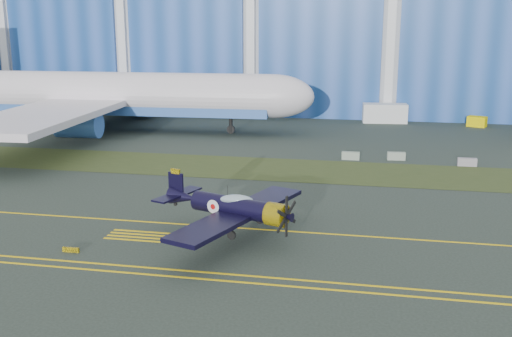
% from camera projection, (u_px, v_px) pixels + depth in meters
% --- Properties ---
extents(ground, '(260.00, 260.00, 0.00)m').
position_uv_depth(ground, '(396.00, 217.00, 48.06)').
color(ground, '#303A32').
rests_on(ground, ground).
extents(grass_median, '(260.00, 10.00, 0.02)m').
position_uv_depth(grass_median, '(392.00, 174.00, 61.39)').
color(grass_median, '#475128').
rests_on(grass_median, ground).
extents(hangar, '(220.00, 45.70, 30.00)m').
position_uv_depth(hangar, '(389.00, 23.00, 112.88)').
color(hangar, silver).
rests_on(hangar, ground).
extents(taxiway_centreline, '(200.00, 0.20, 0.02)m').
position_uv_depth(taxiway_centreline, '(398.00, 238.00, 43.29)').
color(taxiway_centreline, yellow).
rests_on(taxiway_centreline, ground).
extents(edge_line_near, '(80.00, 0.20, 0.02)m').
position_uv_depth(edge_line_near, '(404.00, 296.00, 34.24)').
color(edge_line_near, yellow).
rests_on(edge_line_near, ground).
extents(edge_line_far, '(80.00, 0.20, 0.02)m').
position_uv_depth(edge_line_far, '(403.00, 288.00, 35.19)').
color(edge_line_far, yellow).
rests_on(edge_line_far, ground).
extents(hold_short_ladder, '(6.00, 2.40, 0.02)m').
position_uv_depth(hold_short_ladder, '(148.00, 236.00, 43.70)').
color(hold_short_ladder, yellow).
rests_on(hold_short_ladder, ground).
extents(guard_board_left, '(1.20, 0.15, 0.35)m').
position_uv_depth(guard_board_left, '(71.00, 250.00, 40.69)').
color(guard_board_left, yellow).
rests_on(guard_board_left, ground).
extents(warbird, '(15.80, 17.26, 4.19)m').
position_uv_depth(warbird, '(232.00, 206.00, 42.44)').
color(warbird, black).
rests_on(warbird, ground).
extents(jetliner, '(70.21, 60.32, 23.69)m').
position_uv_depth(jetliner, '(99.00, 47.00, 83.97)').
color(jetliner, white).
rests_on(jetliner, ground).
extents(shipping_container, '(6.95, 3.32, 2.91)m').
position_uv_depth(shipping_container, '(385.00, 113.00, 92.73)').
color(shipping_container, white).
rests_on(shipping_container, ground).
extents(tug, '(3.07, 2.54, 1.54)m').
position_uv_depth(tug, '(477.00, 122.00, 89.20)').
color(tug, '#F6DD00').
rests_on(tug, ground).
extents(barrier_a, '(2.00, 0.60, 0.90)m').
position_uv_depth(barrier_a, '(351.00, 156.00, 67.91)').
color(barrier_a, gray).
rests_on(barrier_a, ground).
extents(barrier_b, '(2.05, 0.78, 0.90)m').
position_uv_depth(barrier_b, '(396.00, 156.00, 67.76)').
color(barrier_b, '#8F9E8C').
rests_on(barrier_b, ground).
extents(barrier_c, '(2.00, 0.60, 0.90)m').
position_uv_depth(barrier_c, '(467.00, 162.00, 64.83)').
color(barrier_c, gray).
rests_on(barrier_c, ground).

